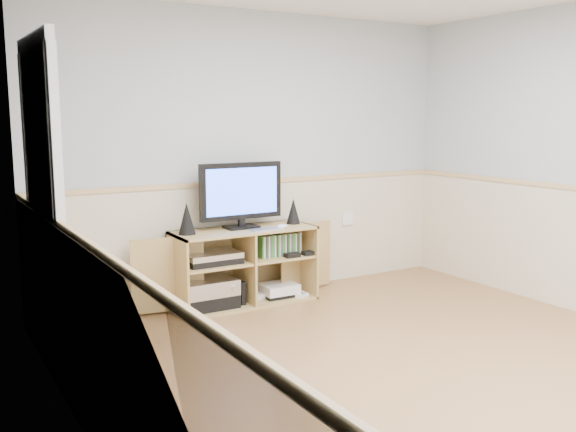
# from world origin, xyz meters

# --- Properties ---
(room) EXTENTS (4.04, 4.54, 2.54)m
(room) POSITION_xyz_m (-0.06, 0.12, 1.22)
(room) COLOR #AB824C
(room) RESTS_ON ground
(media_cabinet) EXTENTS (1.92, 0.46, 0.65)m
(media_cabinet) POSITION_xyz_m (-0.25, 2.04, 0.33)
(media_cabinet) COLOR tan
(media_cabinet) RESTS_ON floor
(monitor) EXTENTS (0.75, 0.18, 0.56)m
(monitor) POSITION_xyz_m (-0.25, 2.04, 0.95)
(monitor) COLOR black
(monitor) RESTS_ON media_cabinet
(speaker_left) EXTENTS (0.14, 0.14, 0.26)m
(speaker_left) POSITION_xyz_m (-0.76, 2.01, 0.78)
(speaker_left) COLOR black
(speaker_left) RESTS_ON media_cabinet
(speaker_right) EXTENTS (0.12, 0.12, 0.22)m
(speaker_right) POSITION_xyz_m (0.25, 2.01, 0.76)
(speaker_right) COLOR black
(speaker_right) RESTS_ON media_cabinet
(keyboard) EXTENTS (0.29, 0.12, 0.01)m
(keyboard) POSITION_xyz_m (-0.11, 1.85, 0.66)
(keyboard) COLOR silver
(keyboard) RESTS_ON media_cabinet
(mouse) EXTENTS (0.11, 0.08, 0.04)m
(mouse) POSITION_xyz_m (0.04, 1.85, 0.67)
(mouse) COLOR white
(mouse) RESTS_ON media_cabinet
(av_components) EXTENTS (0.53, 0.34, 0.47)m
(av_components) POSITION_xyz_m (-0.58, 1.99, 0.22)
(av_components) COLOR black
(av_components) RESTS_ON media_cabinet
(game_consoles) EXTENTS (0.45, 0.30, 0.11)m
(game_consoles) POSITION_xyz_m (0.06, 1.98, 0.07)
(game_consoles) COLOR white
(game_consoles) RESTS_ON media_cabinet
(game_cases) EXTENTS (0.39, 0.14, 0.19)m
(game_cases) POSITION_xyz_m (0.07, 1.97, 0.48)
(game_cases) COLOR #3F8C3F
(game_cases) RESTS_ON media_cabinet
(wall_outlet) EXTENTS (0.12, 0.03, 0.12)m
(wall_outlet) POSITION_xyz_m (1.00, 2.23, 0.60)
(wall_outlet) COLOR white
(wall_outlet) RESTS_ON wall_back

